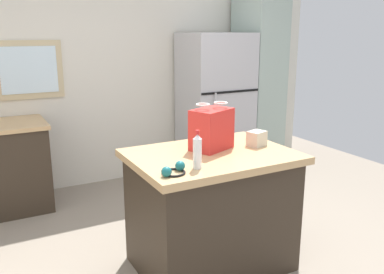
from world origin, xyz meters
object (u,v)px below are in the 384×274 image
at_px(shopping_bag, 212,129).
at_px(ear_defenders, 173,170).
at_px(kitchen_island, 211,210).
at_px(refrigerator, 215,105).
at_px(tall_cabinet, 258,80).
at_px(small_box, 257,138).
at_px(bottle, 197,151).

relative_size(shopping_bag, ear_defenders, 1.76).
xyz_separation_m(kitchen_island, refrigerator, (1.14, 1.82, 0.41)).
distance_m(tall_cabinet, shopping_bag, 2.44).
height_order(kitchen_island, small_box, small_box).
bearing_deg(tall_cabinet, ear_defenders, -136.61).
bearing_deg(refrigerator, bottle, -123.99).
bearing_deg(ear_defenders, small_box, 18.16).
height_order(refrigerator, ear_defenders, refrigerator).
bearing_deg(tall_cabinet, shopping_bag, -134.91).
xyz_separation_m(shopping_bag, small_box, (0.35, -0.09, -0.10)).
xyz_separation_m(refrigerator, bottle, (-1.39, -2.06, 0.14)).
bearing_deg(ear_defenders, shopping_bag, 36.49).
height_order(kitchen_island, bottle, bottle).
distance_m(tall_cabinet, small_box, 2.28).
xyz_separation_m(kitchen_island, bottle, (-0.26, -0.25, 0.55)).
height_order(shopping_bag, ear_defenders, shopping_bag).
relative_size(small_box, bottle, 0.52).
xyz_separation_m(kitchen_island, shopping_bag, (0.05, 0.09, 0.59)).
bearing_deg(small_box, kitchen_island, -179.43).
xyz_separation_m(tall_cabinet, bottle, (-2.03, -2.07, -0.13)).
bearing_deg(small_box, ear_defenders, -161.84).
relative_size(refrigerator, bottle, 6.90).
bearing_deg(small_box, shopping_bag, 166.32).
bearing_deg(ear_defenders, tall_cabinet, 43.39).
bearing_deg(refrigerator, tall_cabinet, 0.02).
xyz_separation_m(refrigerator, ear_defenders, (-1.57, -2.09, 0.05)).
distance_m(kitchen_island, ear_defenders, 0.69).
height_order(kitchen_island, ear_defenders, ear_defenders).
bearing_deg(small_box, tall_cabinet, 52.87).
bearing_deg(refrigerator, ear_defenders, -126.99).
bearing_deg(refrigerator, kitchen_island, -122.02).
xyz_separation_m(tall_cabinet, ear_defenders, (-2.21, -2.09, -0.22)).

